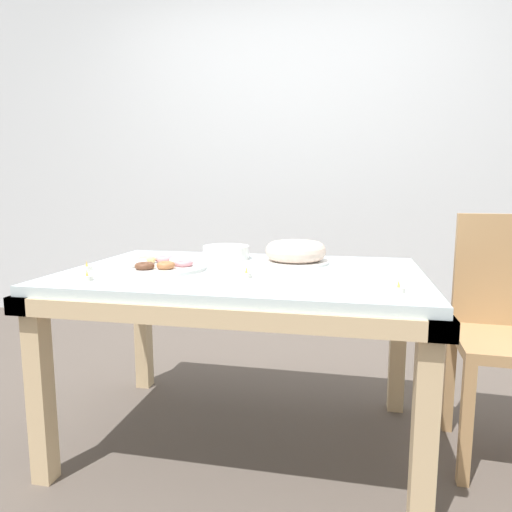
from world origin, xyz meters
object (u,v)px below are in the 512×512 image
(tealight_right_edge, at_px, (398,289))
(tealight_centre, at_px, (87,268))
(pastry_platter, at_px, (160,266))
(tealight_near_cakes, at_px, (87,278))
(chair, at_px, (512,324))
(tealight_near_front, at_px, (246,274))
(cake_chocolate_round, at_px, (296,253))
(plate_stack, at_px, (226,252))

(tealight_right_edge, distance_m, tealight_centre, 1.17)
(pastry_platter, distance_m, tealight_centre, 0.29)
(pastry_platter, height_order, tealight_near_cakes, pastry_platter)
(chair, xyz_separation_m, tealight_centre, (-1.63, -0.26, 0.21))
(tealight_near_front, xyz_separation_m, tealight_centre, (-0.65, 0.01, 0.00))
(cake_chocolate_round, bearing_deg, plate_stack, 169.93)
(plate_stack, xyz_separation_m, tealight_near_cakes, (-0.35, -0.58, -0.02))
(pastry_platter, height_order, tealight_near_front, pastry_platter)
(tealight_right_edge, height_order, tealight_near_front, same)
(chair, relative_size, plate_stack, 4.48)
(chair, bearing_deg, pastry_platter, -172.52)
(tealight_right_edge, bearing_deg, tealight_near_front, 164.79)
(tealight_right_edge, xyz_separation_m, tealight_centre, (-1.16, 0.15, 0.00))
(plate_stack, xyz_separation_m, tealight_centre, (-0.46, -0.40, -0.02))
(chair, distance_m, plate_stack, 1.20)
(cake_chocolate_round, relative_size, tealight_near_front, 7.22)
(cake_chocolate_round, height_order, pastry_platter, cake_chocolate_round)
(cake_chocolate_round, relative_size, tealight_right_edge, 7.22)
(tealight_right_edge, xyz_separation_m, tealight_near_cakes, (-1.05, -0.03, 0.00))
(tealight_right_edge, bearing_deg, pastry_platter, 165.15)
(cake_chocolate_round, relative_size, tealight_near_cakes, 7.22)
(tealight_near_front, relative_size, tealight_centre, 1.00)
(pastry_platter, bearing_deg, tealight_right_edge, -14.85)
(tealight_near_front, bearing_deg, tealight_centre, 179.16)
(pastry_platter, distance_m, tealight_near_front, 0.39)
(chair, xyz_separation_m, tealight_near_front, (-0.98, -0.27, 0.21))
(plate_stack, bearing_deg, cake_chocolate_round, -10.07)
(tealight_right_edge, relative_size, tealight_near_cakes, 1.00)
(plate_stack, height_order, tealight_right_edge, plate_stack)
(chair, height_order, tealight_centre, chair)
(chair, bearing_deg, tealight_centre, -170.78)
(chair, distance_m, tealight_right_edge, 0.66)
(tealight_near_cakes, bearing_deg, tealight_near_front, 17.56)
(pastry_platter, xyz_separation_m, tealight_near_cakes, (-0.16, -0.26, -0.00))
(tealight_right_edge, bearing_deg, chair, 41.58)
(tealight_near_front, distance_m, tealight_centre, 0.65)
(tealight_centre, relative_size, tealight_near_cakes, 1.00)
(pastry_platter, xyz_separation_m, tealight_near_front, (0.37, -0.10, -0.00))
(chair, xyz_separation_m, pastry_platter, (-1.36, -0.18, 0.21))
(cake_chocolate_round, xyz_separation_m, tealight_centre, (-0.78, -0.34, -0.04))
(cake_chocolate_round, xyz_separation_m, pastry_platter, (-0.51, -0.25, -0.03))
(cake_chocolate_round, bearing_deg, tealight_near_cakes, -142.33)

